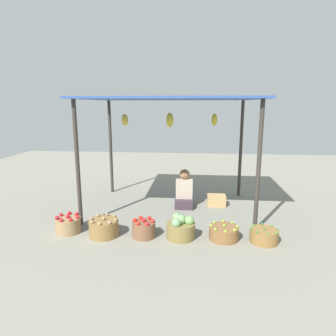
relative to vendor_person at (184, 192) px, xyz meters
The scene contains 10 objects.
ground_plane 0.42m from the vendor_person, 157.02° to the right, with size 14.00×14.00×0.00m, color gray.
market_stall_structure 1.77m from the vendor_person, 156.74° to the right, with size 3.30×2.30×2.20m.
vendor_person is the anchor object (origin of this frame).
basket_red_apples 2.37m from the vendor_person, 141.81° to the right, with size 0.41×0.41×0.31m.
basket_potatoes 1.97m from the vendor_person, 128.54° to the right, with size 0.47×0.47×0.32m.
basket_red_tomatoes 1.64m from the vendor_person, 110.89° to the right, with size 0.37×0.37×0.31m.
basket_cabbages 1.52m from the vendor_person, 89.74° to the right, with size 0.45×0.45×0.39m.
basket_limes 1.65m from the vendor_person, 65.35° to the right, with size 0.46×0.46×0.24m.
basket_green_chilies 2.01m from the vendor_person, 50.08° to the right, with size 0.43×0.43×0.24m.
wooden_crate_near_vendor 0.70m from the vendor_person, ahead, with size 0.38×0.26×0.23m, color tan.
Camera 1 is at (0.49, -5.79, 2.07)m, focal length 31.98 mm.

